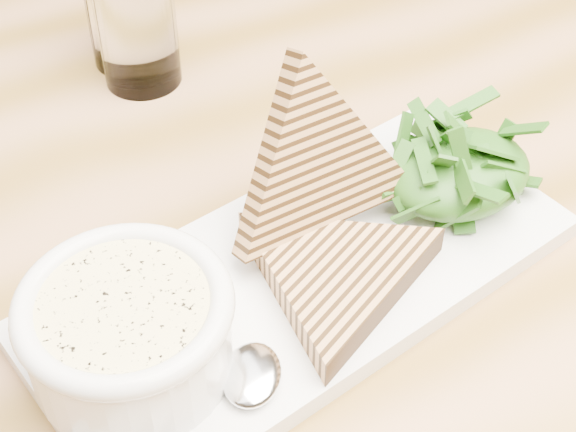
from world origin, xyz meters
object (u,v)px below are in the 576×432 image
table_top (260,255)px  glass_near (137,29)px  glass_far (128,4)px  soup_bowl (130,339)px  platter (303,278)px

table_top → glass_near: (0.01, 0.22, 0.07)m
glass_near → table_top: bearing=-91.7°
glass_far → soup_bowl: bearing=-113.0°
table_top → glass_near: size_ratio=12.92×
platter → glass_near: bearing=89.2°
glass_far → platter: bearing=-91.9°
platter → glass_far: glass_far is taller
platter → glass_far: size_ratio=3.35×
platter → glass_far: (0.01, 0.31, 0.05)m
table_top → glass_far: size_ratio=11.82×
table_top → soup_bowl: 0.16m
table_top → glass_near: glass_near is taller
table_top → soup_bowl: bearing=-150.4°
soup_bowl → glass_near: size_ratio=1.18×
soup_bowl → glass_near: bearing=65.6°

